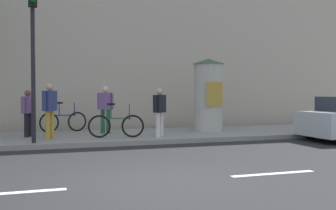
{
  "coord_description": "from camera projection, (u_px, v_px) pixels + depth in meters",
  "views": [
    {
      "loc": [
        -2.09,
        -6.81,
        1.56
      ],
      "look_at": [
        0.93,
        2.0,
        1.29
      ],
      "focal_mm": 43.98,
      "sensor_mm": 36.0,
      "label": 1
    }
  ],
  "objects": [
    {
      "name": "ground_plane",
      "position": [
        155.0,
        183.0,
        7.16
      ],
      "size": [
        80.0,
        80.0,
        0.0
      ],
      "primitive_type": "plane",
      "color": "#232326"
    },
    {
      "name": "sidewalk_curb",
      "position": [
        93.0,
        137.0,
        13.78
      ],
      "size": [
        36.0,
        4.0,
        0.15
      ],
      "primitive_type": "cube",
      "color": "gray",
      "rests_on": "ground_plane"
    },
    {
      "name": "lane_markings",
      "position": [
        155.0,
        182.0,
        7.16
      ],
      "size": [
        25.8,
        0.16,
        0.01
      ],
      "color": "silver",
      "rests_on": "ground_plane"
    },
    {
      "name": "bicycle_leaning",
      "position": [
        63.0,
        121.0,
        14.86
      ],
      "size": [
        1.72,
        0.54,
        1.09
      ],
      "color": "black",
      "rests_on": "sidewalk_curb"
    },
    {
      "name": "pedestrian_near_pole",
      "position": [
        50.0,
        106.0,
        12.54
      ],
      "size": [
        0.46,
        0.54,
        1.72
      ],
      "color": "#B78C33",
      "rests_on": "sidewalk_curb"
    },
    {
      "name": "pedestrian_in_light_jacket",
      "position": [
        160.0,
        109.0,
        13.18
      ],
      "size": [
        0.49,
        0.48,
        1.57
      ],
      "color": "silver",
      "rests_on": "sidewalk_curb"
    },
    {
      "name": "pedestrian_tallest",
      "position": [
        105.0,
        106.0,
        14.34
      ],
      "size": [
        0.53,
        0.41,
        1.65
      ],
      "color": "#1E5938",
      "rests_on": "sidewalk_curb"
    },
    {
      "name": "bicycle_upright",
      "position": [
        116.0,
        125.0,
        13.0
      ],
      "size": [
        1.74,
        0.46,
        1.09
      ],
      "color": "black",
      "rests_on": "sidewalk_curb"
    },
    {
      "name": "pedestrian_in_red_top",
      "position": [
        28.0,
        109.0,
        13.22
      ],
      "size": [
        0.42,
        0.6,
        1.51
      ],
      "color": "black",
      "rests_on": "sidewalk_curb"
    },
    {
      "name": "traffic_light",
      "position": [
        33.0,
        35.0,
        11.4
      ],
      "size": [
        0.24,
        0.45,
        4.54
      ],
      "color": "black",
      "rests_on": "sidewalk_curb"
    },
    {
      "name": "poster_column",
      "position": [
        208.0,
        94.0,
        15.34
      ],
      "size": [
        1.16,
        1.16,
        2.7
      ],
      "color": "#B2ADA3",
      "rests_on": "sidewalk_curb"
    }
  ]
}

